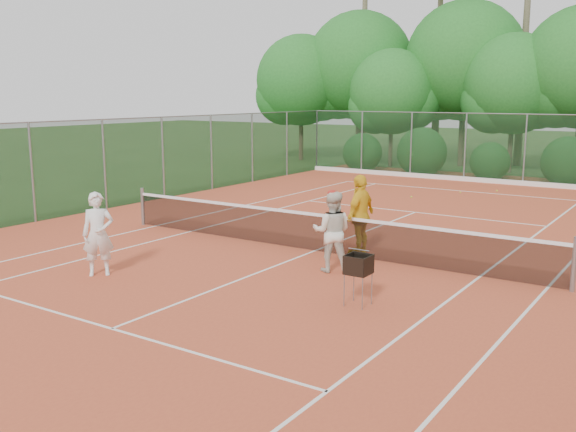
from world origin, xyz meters
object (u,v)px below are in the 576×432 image
Objects in this scene: player_white at (98,234)px; player_center_grp at (332,231)px; player_yellow at (360,215)px; ball_hopper at (358,265)px.

player_center_grp reaches higher than player_white.
player_white is 6.03m from player_yellow.
ball_hopper is at bearing -34.47° from player_white.
player_center_grp is 1.89× the size of ball_hopper.
ball_hopper is at bearing 27.63° from player_yellow.
player_center_grp is at bearing -10.14° from player_white.
player_center_grp is 2.35m from ball_hopper.
player_center_grp is 0.93× the size of player_yellow.
player_yellow reaches higher than player_white.
player_yellow reaches higher than player_center_grp.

